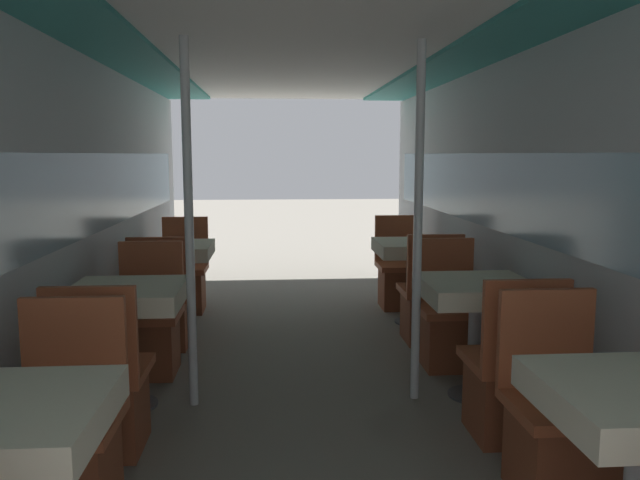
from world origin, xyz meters
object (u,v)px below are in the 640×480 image
Objects in this scene: chair_left_near_1 at (103,399)px; chair_right_near_2 at (429,308)px; chair_right_far_1 at (448,328)px; chair_right_far_2 at (400,279)px; support_pole_left_1 at (189,227)px; chair_left_near_2 at (163,313)px; dining_table_right_1 at (476,296)px; support_pole_right_1 at (418,225)px; chair_left_far_0 at (66,453)px; chair_right_far_0 at (559,436)px; chair_right_near_1 at (509,388)px; dining_table_left_1 at (127,302)px; dining_table_left_2 at (173,255)px; chair_left_far_1 at (149,334)px; dining_table_right_2 at (413,252)px; chair_left_far_2 at (184,283)px.

chair_right_near_2 is at bearing 39.50° from chair_left_near_1.
chair_right_far_1 is 1.76m from chair_right_far_2.
support_pole_left_1 is 1.47m from chair_left_near_2.
support_pole_right_1 reaches higher than dining_table_right_1.
chair_left_near_2 is 2.26m from support_pole_right_1.
chair_right_near_2 is (2.13, 2.34, 0.00)m from chair_left_far_0.
chair_right_far_0 and chair_right_near_1 have the same top height.
dining_table_left_1 is 1.00× the size of dining_table_right_1.
dining_table_left_1 is at bearing 164.59° from chair_right_near_1.
chair_right_near_2 is (0.00, 1.76, 0.00)m from chair_right_near_1.
chair_right_near_1 is at bearing -47.73° from dining_table_left_2.
dining_table_left_2 is at bearing 164.59° from chair_right_near_2.
dining_table_left_1 is at bearing 180.00° from support_pole_right_1.
dining_table_left_2 is at bearing 134.92° from support_pole_right_1.
dining_table_left_2 is (0.00, 1.17, 0.37)m from chair_left_far_1.
chair_right_far_0 reaches higher than dining_table_left_1.
dining_table_right_2 is at bearing 90.00° from dining_table_right_1.
chair_left_near_1 is 1.00× the size of chair_right_far_2.
chair_left_far_1 is at bearing 122.82° from support_pole_left_1.
chair_left_far_0 reaches higher than dining_table_right_1.
chair_right_far_1 is at bearing -180.00° from chair_left_far_1.
dining_table_right_1 is at bearing 132.27° from chair_left_far_2.
chair_left_far_0 reaches higher than dining_table_left_2.
dining_table_right_1 is 0.70m from chair_right_far_1.
dining_table_right_2 is (-0.00, 1.17, 0.37)m from chair_right_far_1.
support_pole_left_1 is (0.38, 0.59, 0.82)m from chair_left_near_1.
chair_right_near_2 is (2.13, 0.58, 0.00)m from chair_left_far_1.
dining_table_right_1 is at bearing -39.50° from dining_table_left_2.
chair_left_far_2 is 2.13m from chair_right_far_2.
chair_left_far_0 and chair_left_near_1 have the same top height.
chair_left_far_0 reaches higher than dining_table_left_1.
dining_table_right_1 is (2.13, 0.00, 0.00)m from dining_table_left_1.
chair_left_near_2 and chair_left_far_2 have the same top height.
support_pole_right_1 is (1.75, -0.59, 0.82)m from chair_left_far_1.
chair_right_near_2 is (0.38, 1.17, -0.82)m from support_pole_right_1.
chair_left_near_1 is 2.37m from dining_table_left_2.
support_pole_left_1 is 2.02m from chair_right_far_1.
chair_left_near_2 is 1.22× the size of dining_table_right_1.
chair_right_near_1 is 2.93m from chair_right_far_2.
support_pole_left_1 reaches higher than chair_left_near_1.
chair_left_far_2 is 0.41× the size of support_pole_right_1.
chair_left_far_1 is (0.00, 1.18, 0.00)m from chair_left_near_1.
dining_table_left_2 is 3.19m from chair_right_near_1.
chair_right_far_1 reaches higher than dining_table_left_2.
chair_right_near_2 is (2.13, -0.59, -0.37)m from dining_table_left_2.
chair_left_near_2 is at bearing 151.25° from dining_table_right_1.
chair_left_far_1 is 1.22× the size of dining_table_right_1.
chair_right_near_2 is at bearing -15.41° from dining_table_left_2.
support_pole_left_1 is at bearing -77.82° from dining_table_left_2.
chair_right_near_2 is at bearing -90.00° from chair_right_far_0.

